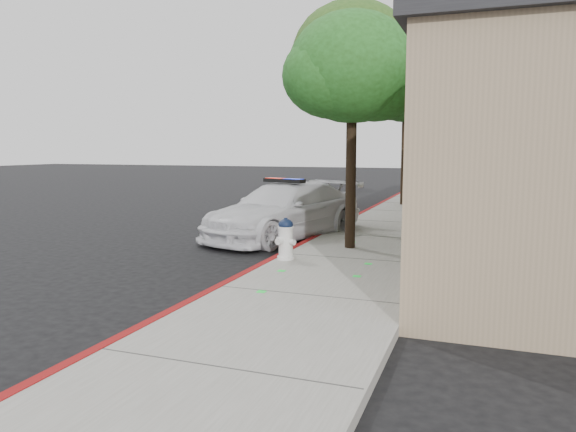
# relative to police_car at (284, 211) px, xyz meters

# --- Properties ---
(ground) EXTENTS (120.00, 120.00, 0.00)m
(ground) POSITION_rel_police_car_xyz_m (0.90, -5.68, -0.76)
(ground) COLOR black
(ground) RESTS_ON ground
(sidewalk) EXTENTS (3.20, 60.00, 0.15)m
(sidewalk) POSITION_rel_police_car_xyz_m (2.50, -2.68, -0.68)
(sidewalk) COLOR gray
(sidewalk) RESTS_ON ground
(red_curb) EXTENTS (0.14, 60.00, 0.16)m
(red_curb) POSITION_rel_police_car_xyz_m (0.96, -2.68, -0.68)
(red_curb) COLOR maroon
(red_curb) RESTS_ON ground
(police_car) EXTENTS (3.73, 5.62, 1.63)m
(police_car) POSITION_rel_police_car_xyz_m (0.00, 0.00, 0.00)
(police_car) COLOR silver
(police_car) RESTS_ON ground
(fire_hydrant) EXTENTS (0.49, 0.43, 0.86)m
(fire_hydrant) POSITION_rel_police_car_xyz_m (1.25, -3.24, -0.18)
(fire_hydrant) COLOR white
(fire_hydrant) RESTS_ON sidewalk
(street_tree_near) EXTENTS (3.07, 2.89, 5.30)m
(street_tree_near) POSITION_rel_police_car_xyz_m (2.19, -1.49, 3.34)
(street_tree_near) COLOR black
(street_tree_near) RESTS_ON sidewalk
(street_tree_mid) EXTENTS (3.48, 3.23, 6.17)m
(street_tree_mid) POSITION_rel_police_car_xyz_m (1.62, 0.98, 4.04)
(street_tree_mid) COLOR black
(street_tree_mid) RESTS_ON sidewalk
(street_tree_far) EXTENTS (3.44, 3.19, 6.03)m
(street_tree_far) POSITION_rel_police_car_xyz_m (1.97, 8.69, 3.92)
(street_tree_far) COLOR black
(street_tree_far) RESTS_ON sidewalk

